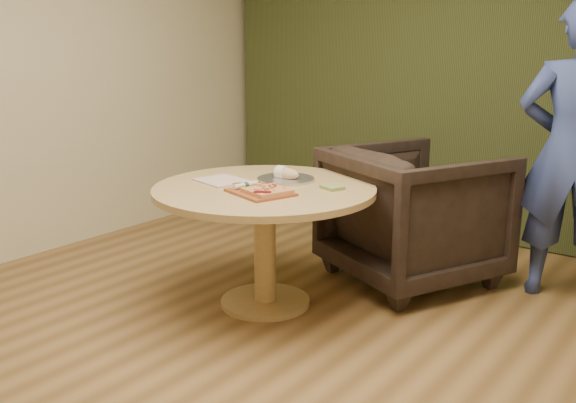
# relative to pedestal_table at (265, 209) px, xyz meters

# --- Properties ---
(room_shell) EXTENTS (5.04, 6.04, 2.84)m
(room_shell) POSITION_rel_pedestal_table_xyz_m (0.49, -0.76, 0.79)
(room_shell) COLOR olive
(room_shell) RESTS_ON ground
(curtain) EXTENTS (4.80, 0.14, 2.78)m
(curtain) POSITION_rel_pedestal_table_xyz_m (0.49, 2.14, 0.79)
(curtain) COLOR #2B3317
(curtain) RESTS_ON ground
(pedestal_table) EXTENTS (1.33, 1.33, 0.75)m
(pedestal_table) POSITION_rel_pedestal_table_xyz_m (0.00, 0.00, 0.00)
(pedestal_table) COLOR tan
(pedestal_table) RESTS_ON ground
(pizza_paddle) EXTENTS (0.47, 0.37, 0.01)m
(pizza_paddle) POSITION_rel_pedestal_table_xyz_m (0.09, -0.15, 0.15)
(pizza_paddle) COLOR brown
(pizza_paddle) RESTS_ON pedestal_table
(flatbread_pizza) EXTENTS (0.28, 0.28, 0.04)m
(flatbread_pizza) POSITION_rel_pedestal_table_xyz_m (0.15, -0.16, 0.17)
(flatbread_pizza) COLOR tan
(flatbread_pizza) RESTS_ON pizza_paddle
(cutlery_roll) EXTENTS (0.06, 0.20, 0.03)m
(cutlery_roll) POSITION_rel_pedestal_table_xyz_m (-0.03, -0.14, 0.17)
(cutlery_roll) COLOR beige
(cutlery_roll) RESTS_ON pizza_paddle
(newspaper) EXTENTS (0.35, 0.31, 0.01)m
(newspaper) POSITION_rel_pedestal_table_xyz_m (-0.30, -0.05, 0.15)
(newspaper) COLOR white
(newspaper) RESTS_ON pedestal_table
(serving_tray) EXTENTS (0.36, 0.36, 0.02)m
(serving_tray) POSITION_rel_pedestal_table_xyz_m (-0.00, 0.21, 0.15)
(serving_tray) COLOR silver
(serving_tray) RESTS_ON pedestal_table
(bread_roll) EXTENTS (0.19, 0.09, 0.09)m
(bread_roll) POSITION_rel_pedestal_table_xyz_m (-0.01, 0.21, 0.18)
(bread_roll) COLOR tan
(bread_roll) RESTS_ON serving_tray
(green_packet) EXTENTS (0.15, 0.13, 0.02)m
(green_packet) POSITION_rel_pedestal_table_xyz_m (0.36, 0.18, 0.15)
(green_packet) COLOR #5A6E31
(green_packet) RESTS_ON pedestal_table
(armchair) EXTENTS (1.28, 1.24, 1.01)m
(armchair) POSITION_rel_pedestal_table_xyz_m (0.53, 0.94, -0.11)
(armchair) COLOR black
(armchair) RESTS_ON ground
(person_standing) EXTENTS (0.78, 0.62, 1.85)m
(person_standing) POSITION_rel_pedestal_table_xyz_m (1.41, 1.27, 0.32)
(person_standing) COLOR navy
(person_standing) RESTS_ON ground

